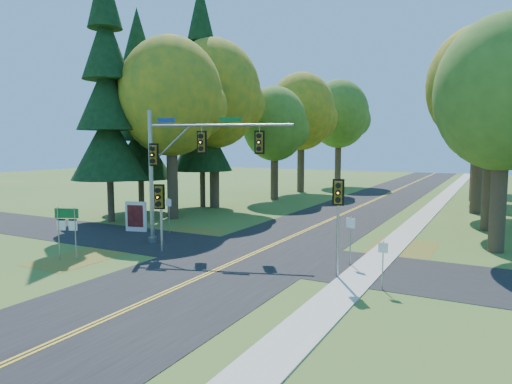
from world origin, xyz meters
The scene contains 30 objects.
ground centered at (0.00, 0.00, 0.00)m, with size 160.00×160.00×0.00m, color #395F21.
road_main centered at (0.00, 0.00, 0.01)m, with size 8.00×160.00×0.02m, color black.
road_cross centered at (0.00, 2.00, 0.01)m, with size 60.00×6.00×0.02m, color black.
centerline_left centered at (-0.10, 0.00, 0.03)m, with size 0.10×160.00×0.01m, color gold.
centerline_right centered at (0.10, 0.00, 0.03)m, with size 0.10×160.00×0.01m, color gold.
sidewalk_east centered at (6.20, 0.00, 0.03)m, with size 1.60×160.00×0.06m, color #9E998E.
leaf_patch_w_near centered at (-6.50, 4.00, 0.01)m, with size 4.00×6.00×0.00m, color brown.
leaf_patch_e centered at (6.80, 6.00, 0.01)m, with size 3.50×8.00×0.00m, color brown.
leaf_patch_w_far centered at (-7.50, -3.00, 0.01)m, with size 3.00×5.00×0.00m, color brown.
tree_w_a centered at (-11.13, 9.38, 9.49)m, with size 8.00×8.00×14.15m.
tree_e_a centered at (11.57, 8.77, 8.53)m, with size 7.20×7.20×12.73m.
tree_w_b centered at (-11.72, 16.29, 10.37)m, with size 8.60×8.60×15.38m.
tree_e_b centered at (10.97, 15.58, 8.90)m, with size 7.60×7.60×13.33m.
tree_w_c centered at (-9.54, 24.47, 7.94)m, with size 6.80×6.80×11.91m.
tree_e_c centered at (9.88, 23.69, 10.66)m, with size 8.80×8.80×15.79m.
tree_w_d centered at (-10.13, 33.18, 9.78)m, with size 8.20×8.20×14.56m.
tree_e_d centered at (9.26, 32.87, 8.24)m, with size 7.00×7.00×12.32m.
tree_w_e centered at (-8.92, 44.09, 10.07)m, with size 8.40×8.40×14.97m.
tree_e_e centered at (10.47, 43.58, 9.19)m, with size 7.80×7.80×13.74m.
pine_a centered at (-14.50, 6.00, 9.18)m, with size 5.60×5.60×19.48m.
pine_b centered at (-16.00, 11.00, 8.16)m, with size 5.60×5.60×17.31m.
pine_c centered at (-13.00, 16.00, 9.69)m, with size 5.60×5.60×20.56m.
traffic_mast centered at (-4.67, 2.32, 5.05)m, with size 8.25×3.20×7.85m.
east_signal_pole centered at (5.39, -0.20, 3.34)m, with size 0.50×0.59×4.41m.
ped_signal_pole centered at (-4.49, -0.22, 2.80)m, with size 0.56×0.68×3.77m.
route_sign_cluster centered at (-7.82, -3.48, 1.91)m, with size 1.19×0.50×2.71m.
info_kiosk centered at (-10.00, 3.84, 1.01)m, with size 1.47×0.58×2.04m.
reg_sign_e_north centered at (5.24, 2.28, 1.65)m, with size 0.46×0.14×2.42m.
reg_sign_e_south centered at (7.50, -0.81, 1.38)m, with size 0.38×0.06×2.01m.
reg_sign_w centered at (-7.73, 4.52, 1.61)m, with size 0.45×0.08×2.36m.
Camera 1 is at (11.48, -19.11, 5.90)m, focal length 32.00 mm.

